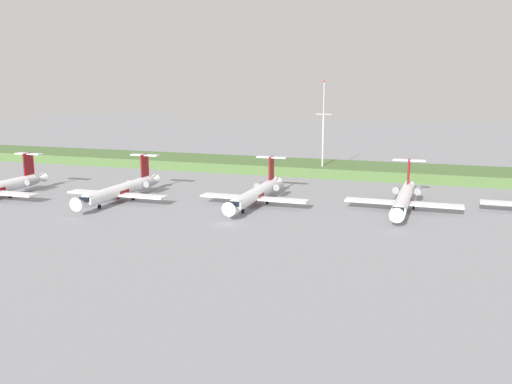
{
  "coord_description": "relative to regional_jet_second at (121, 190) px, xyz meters",
  "views": [
    {
      "loc": [
        36.96,
        -93.07,
        25.1
      ],
      "look_at": [
        0.0,
        14.17,
        3.0
      ],
      "focal_mm": 39.16,
      "sensor_mm": 36.0,
      "label": 1
    }
  ],
  "objects": [
    {
      "name": "regional_jet_second",
      "position": [
        0.0,
        0.0,
        0.0
      ],
      "size": [
        22.81,
        31.0,
        9.0
      ],
      "color": "white",
      "rests_on": "ground"
    },
    {
      "name": "regional_jet_third",
      "position": [
        29.05,
        5.73,
        0.0
      ],
      "size": [
        22.81,
        31.0,
        9.0
      ],
      "color": "white",
      "rests_on": "ground"
    },
    {
      "name": "regional_jet_fourth",
      "position": [
        58.65,
        10.79,
        0.0
      ],
      "size": [
        22.81,
        31.0,
        9.0
      ],
      "color": "white",
      "rests_on": "ground"
    },
    {
      "name": "grass_berm",
      "position": [
        29.32,
        52.61,
        -1.19
      ],
      "size": [
        320.0,
        20.0,
        2.68
      ],
      "primitive_type": "cube",
      "color": "#4C6B38",
      "rests_on": "ground"
    },
    {
      "name": "antenna_mast",
      "position": [
        34.0,
        47.37,
        8.18
      ],
      "size": [
        4.4,
        0.5,
        25.94
      ],
      "color": "#B2B2B7",
      "rests_on": "ground"
    },
    {
      "name": "ground_plane",
      "position": [
        29.32,
        20.67,
        -2.54
      ],
      "size": [
        500.0,
        500.0,
        0.0
      ],
      "primitive_type": "plane",
      "color": "gray"
    }
  ]
}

